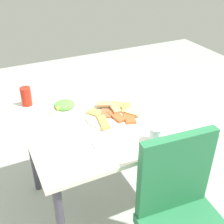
# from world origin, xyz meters

# --- Properties ---
(ground_plane) EXTENTS (6.00, 6.00, 0.00)m
(ground_plane) POSITION_xyz_m (0.00, 0.00, 0.00)
(ground_plane) COLOR #A9ADA8
(dining_table) EXTENTS (1.04, 0.85, 0.74)m
(dining_table) POSITION_xyz_m (0.00, 0.00, 0.66)
(dining_table) COLOR silver
(dining_table) RESTS_ON ground_plane
(dining_chair) EXTENTS (0.45, 0.46, 0.90)m
(dining_chair) POSITION_xyz_m (-0.10, 0.62, 0.51)
(dining_chair) COLOR #297748
(dining_chair) RESTS_ON ground_plane
(pide_platter) EXTENTS (0.34, 0.34, 0.04)m
(pide_platter) POSITION_xyz_m (-0.01, -0.01, 0.76)
(pide_platter) COLOR white
(pide_platter) RESTS_ON dining_table
(salad_plate_greens) EXTENTS (0.23, 0.23, 0.05)m
(salad_plate_greens) POSITION_xyz_m (0.23, -0.22, 0.76)
(salad_plate_greens) COLOR white
(salad_plate_greens) RESTS_ON dining_table
(soda_can) EXTENTS (0.09, 0.09, 0.12)m
(soda_can) POSITION_xyz_m (0.43, -0.37, 0.81)
(soda_can) COLOR red
(soda_can) RESTS_ON dining_table
(drinking_glass) EXTENTS (0.07, 0.07, 0.09)m
(drinking_glass) POSITION_xyz_m (-0.10, 0.33, 0.79)
(drinking_glass) COLOR silver
(drinking_glass) RESTS_ON dining_table
(paper_napkin) EXTENTS (0.13, 0.13, 0.00)m
(paper_napkin) POSITION_xyz_m (0.13, 0.22, 0.75)
(paper_napkin) COLOR white
(paper_napkin) RESTS_ON dining_table
(fork) EXTENTS (0.17, 0.03, 0.00)m
(fork) POSITION_xyz_m (0.13, 0.20, 0.75)
(fork) COLOR silver
(fork) RESTS_ON paper_napkin
(spoon) EXTENTS (0.18, 0.03, 0.00)m
(spoon) POSITION_xyz_m (0.13, 0.23, 0.75)
(spoon) COLOR silver
(spoon) RESTS_ON paper_napkin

